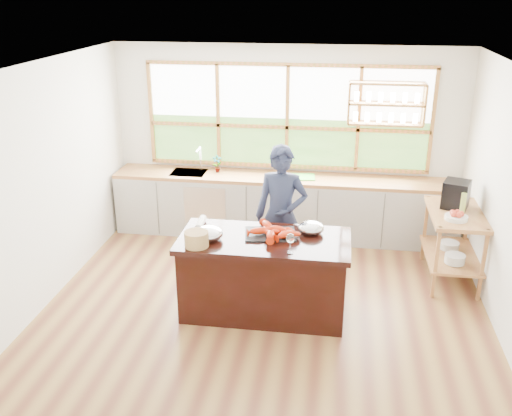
% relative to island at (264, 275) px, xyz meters
% --- Properties ---
extents(ground_plane, '(5.00, 5.00, 0.00)m').
position_rel_island_xyz_m(ground_plane, '(0.00, 0.20, -0.45)').
color(ground_plane, olive).
extents(room_shell, '(5.02, 4.52, 2.71)m').
position_rel_island_xyz_m(room_shell, '(0.02, 0.71, 1.30)').
color(room_shell, silver).
rests_on(room_shell, ground_plane).
extents(back_counter, '(4.90, 0.63, 0.90)m').
position_rel_island_xyz_m(back_counter, '(-0.02, 2.14, 0.00)').
color(back_counter, '#AEABA4').
rests_on(back_counter, ground_plane).
extents(right_shelf_unit, '(0.62, 1.10, 0.90)m').
position_rel_island_xyz_m(right_shelf_unit, '(2.19, 1.09, 0.15)').
color(right_shelf_unit, '#AC813F').
rests_on(right_shelf_unit, ground_plane).
extents(island, '(1.85, 0.90, 0.90)m').
position_rel_island_xyz_m(island, '(0.00, 0.00, 0.00)').
color(island, black).
rests_on(island, ground_plane).
extents(cook, '(0.66, 0.45, 1.73)m').
position_rel_island_xyz_m(cook, '(0.10, 0.75, 0.41)').
color(cook, '#1D243C').
rests_on(cook, ground_plane).
extents(potted_plant, '(0.15, 0.13, 0.25)m').
position_rel_island_xyz_m(potted_plant, '(-0.99, 2.20, 0.57)').
color(potted_plant, slate).
rests_on(potted_plant, back_counter).
extents(cutting_board, '(0.43, 0.34, 0.01)m').
position_rel_island_xyz_m(cutting_board, '(0.23, 2.14, 0.45)').
color(cutting_board, '#51CE3C').
rests_on(cutting_board, back_counter).
extents(espresso_machine, '(0.38, 0.39, 0.34)m').
position_rel_island_xyz_m(espresso_machine, '(2.19, 1.26, 0.61)').
color(espresso_machine, black).
rests_on(espresso_machine, right_shelf_unit).
extents(wine_bottle, '(0.07, 0.07, 0.26)m').
position_rel_island_xyz_m(wine_bottle, '(2.24, 1.05, 0.58)').
color(wine_bottle, '#AAC258').
rests_on(wine_bottle, right_shelf_unit).
extents(fruit_bowl, '(0.26, 0.26, 0.11)m').
position_rel_island_xyz_m(fruit_bowl, '(2.14, 0.85, 0.49)').
color(fruit_bowl, silver).
rests_on(fruit_bowl, right_shelf_unit).
extents(slate_board, '(0.61, 0.48, 0.02)m').
position_rel_island_xyz_m(slate_board, '(0.05, 0.10, 0.45)').
color(slate_board, black).
rests_on(slate_board, island).
extents(lobster_pile, '(0.52, 0.48, 0.08)m').
position_rel_island_xyz_m(lobster_pile, '(0.07, 0.07, 0.50)').
color(lobster_pile, red).
rests_on(lobster_pile, slate_board).
extents(mixing_bowl_left, '(0.31, 0.31, 0.15)m').
position_rel_island_xyz_m(mixing_bowl_left, '(-0.59, -0.11, 0.51)').
color(mixing_bowl_left, silver).
rests_on(mixing_bowl_left, island).
extents(mixing_bowl_right, '(0.29, 0.29, 0.14)m').
position_rel_island_xyz_m(mixing_bowl_right, '(0.49, 0.22, 0.51)').
color(mixing_bowl_right, silver).
rests_on(mixing_bowl_right, island).
extents(wine_glass, '(0.08, 0.08, 0.22)m').
position_rel_island_xyz_m(wine_glass, '(0.31, -0.33, 0.61)').
color(wine_glass, white).
rests_on(wine_glass, island).
extents(wicker_basket, '(0.25, 0.25, 0.16)m').
position_rel_island_xyz_m(wicker_basket, '(-0.67, -0.30, 0.53)').
color(wicker_basket, tan).
rests_on(wicker_basket, island).
extents(parchment_roll, '(0.09, 0.30, 0.08)m').
position_rel_island_xyz_m(parchment_roll, '(-0.76, 0.23, 0.49)').
color(parchment_roll, white).
rests_on(parchment_roll, island).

